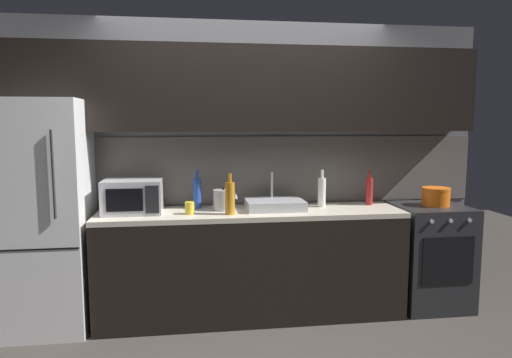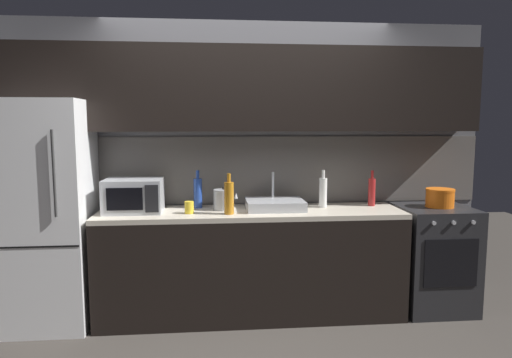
{
  "view_description": "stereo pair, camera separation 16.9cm",
  "coord_description": "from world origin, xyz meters",
  "px_view_note": "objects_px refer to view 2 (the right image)",
  "views": [
    {
      "loc": [
        -0.48,
        -2.85,
        1.62
      ],
      "look_at": [
        0.04,
        0.9,
        1.16
      ],
      "focal_mm": 32.51,
      "sensor_mm": 36.0,
      "label": 1
    },
    {
      "loc": [
        -0.32,
        -2.87,
        1.62
      ],
      "look_at": [
        0.04,
        0.9,
        1.16
      ],
      "focal_mm": 32.51,
      "sensor_mm": 36.0,
      "label": 2
    }
  ],
  "objects_px": {
    "wine_bottle_blue": "(198,192)",
    "cooking_pot": "(440,198)",
    "oven_range": "(433,258)",
    "kettle": "(224,200)",
    "wine_bottle_white": "(323,192)",
    "wine_bottle_amber": "(229,197)",
    "microwave": "(134,196)",
    "mug_yellow": "(189,207)",
    "wine_bottle_red": "(372,191)",
    "refrigerator": "(47,214)"
  },
  "relations": [
    {
      "from": "microwave",
      "to": "wine_bottle_amber",
      "type": "height_order",
      "value": "wine_bottle_amber"
    },
    {
      "from": "refrigerator",
      "to": "wine_bottle_blue",
      "type": "xyz_separation_m",
      "value": [
        1.19,
        0.16,
        0.13
      ]
    },
    {
      "from": "wine_bottle_blue",
      "to": "wine_bottle_amber",
      "type": "height_order",
      "value": "wine_bottle_amber"
    },
    {
      "from": "wine_bottle_blue",
      "to": "cooking_pot",
      "type": "bearing_deg",
      "value": -4.37
    },
    {
      "from": "wine_bottle_red",
      "to": "cooking_pot",
      "type": "xyz_separation_m",
      "value": [
        0.56,
        -0.12,
        -0.05
      ]
    },
    {
      "from": "kettle",
      "to": "oven_range",
      "type": "bearing_deg",
      "value": -1.77
    },
    {
      "from": "kettle",
      "to": "wine_bottle_white",
      "type": "relative_size",
      "value": 0.63
    },
    {
      "from": "oven_range",
      "to": "cooking_pot",
      "type": "bearing_deg",
      "value": 2.21
    },
    {
      "from": "wine_bottle_white",
      "to": "wine_bottle_red",
      "type": "relative_size",
      "value": 1.03
    },
    {
      "from": "wine_bottle_white",
      "to": "mug_yellow",
      "type": "bearing_deg",
      "value": -171.27
    },
    {
      "from": "cooking_pot",
      "to": "wine_bottle_white",
      "type": "bearing_deg",
      "value": 175.04
    },
    {
      "from": "oven_range",
      "to": "kettle",
      "type": "bearing_deg",
      "value": 178.23
    },
    {
      "from": "refrigerator",
      "to": "wine_bottle_white",
      "type": "height_order",
      "value": "refrigerator"
    },
    {
      "from": "oven_range",
      "to": "kettle",
      "type": "distance_m",
      "value": 1.9
    },
    {
      "from": "refrigerator",
      "to": "microwave",
      "type": "relative_size",
      "value": 3.91
    },
    {
      "from": "refrigerator",
      "to": "wine_bottle_blue",
      "type": "relative_size",
      "value": 5.58
    },
    {
      "from": "wine_bottle_amber",
      "to": "cooking_pot",
      "type": "bearing_deg",
      "value": 4.44
    },
    {
      "from": "microwave",
      "to": "wine_bottle_red",
      "type": "bearing_deg",
      "value": 2.82
    },
    {
      "from": "mug_yellow",
      "to": "wine_bottle_white",
      "type": "bearing_deg",
      "value": 8.73
    },
    {
      "from": "microwave",
      "to": "wine_bottle_blue",
      "type": "relative_size",
      "value": 1.43
    },
    {
      "from": "wine_bottle_amber",
      "to": "refrigerator",
      "type": "bearing_deg",
      "value": 174.43
    },
    {
      "from": "microwave",
      "to": "mug_yellow",
      "type": "xyz_separation_m",
      "value": [
        0.45,
        -0.1,
        -0.09
      ]
    },
    {
      "from": "microwave",
      "to": "cooking_pot",
      "type": "distance_m",
      "value": 2.59
    },
    {
      "from": "refrigerator",
      "to": "wine_bottle_white",
      "type": "bearing_deg",
      "value": 2.21
    },
    {
      "from": "oven_range",
      "to": "wine_bottle_white",
      "type": "height_order",
      "value": "wine_bottle_white"
    },
    {
      "from": "wine_bottle_amber",
      "to": "cooking_pot",
      "type": "distance_m",
      "value": 1.83
    },
    {
      "from": "oven_range",
      "to": "kettle",
      "type": "xyz_separation_m",
      "value": [
        -1.82,
        0.06,
        0.53
      ]
    },
    {
      "from": "kettle",
      "to": "wine_bottle_amber",
      "type": "xyz_separation_m",
      "value": [
        0.04,
        -0.2,
        0.05
      ]
    },
    {
      "from": "microwave",
      "to": "wine_bottle_blue",
      "type": "xyz_separation_m",
      "value": [
        0.51,
        0.14,
        -0.0
      ]
    },
    {
      "from": "wine_bottle_red",
      "to": "wine_bottle_amber",
      "type": "distance_m",
      "value": 1.28
    },
    {
      "from": "refrigerator",
      "to": "cooking_pot",
      "type": "bearing_deg",
      "value": 0.0
    },
    {
      "from": "wine_bottle_blue",
      "to": "cooking_pot",
      "type": "xyz_separation_m",
      "value": [
        2.07,
        -0.16,
        -0.05
      ]
    },
    {
      "from": "wine_bottle_red",
      "to": "wine_bottle_amber",
      "type": "height_order",
      "value": "wine_bottle_amber"
    },
    {
      "from": "microwave",
      "to": "mug_yellow",
      "type": "distance_m",
      "value": 0.47
    },
    {
      "from": "oven_range",
      "to": "kettle",
      "type": "height_order",
      "value": "kettle"
    },
    {
      "from": "oven_range",
      "to": "wine_bottle_amber",
      "type": "height_order",
      "value": "wine_bottle_amber"
    },
    {
      "from": "refrigerator",
      "to": "oven_range",
      "type": "bearing_deg",
      "value": -0.02
    },
    {
      "from": "refrigerator",
      "to": "wine_bottle_amber",
      "type": "xyz_separation_m",
      "value": [
        1.45,
        -0.14,
        0.13
      ]
    },
    {
      "from": "wine_bottle_blue",
      "to": "wine_bottle_white",
      "type": "height_order",
      "value": "wine_bottle_blue"
    },
    {
      "from": "kettle",
      "to": "cooking_pot",
      "type": "height_order",
      "value": "kettle"
    },
    {
      "from": "oven_range",
      "to": "refrigerator",
      "type": "bearing_deg",
      "value": 179.98
    },
    {
      "from": "oven_range",
      "to": "cooking_pot",
      "type": "distance_m",
      "value": 0.53
    },
    {
      "from": "kettle",
      "to": "cooking_pot",
      "type": "bearing_deg",
      "value": -1.69
    },
    {
      "from": "microwave",
      "to": "cooking_pot",
      "type": "xyz_separation_m",
      "value": [
        2.58,
        -0.02,
        -0.06
      ]
    },
    {
      "from": "microwave",
      "to": "wine_bottle_amber",
      "type": "xyz_separation_m",
      "value": [
        0.77,
        -0.16,
        -0.0
      ]
    },
    {
      "from": "microwave",
      "to": "oven_range",
      "type": "bearing_deg",
      "value": -0.44
    },
    {
      "from": "refrigerator",
      "to": "wine_bottle_amber",
      "type": "bearing_deg",
      "value": -5.57
    },
    {
      "from": "wine_bottle_blue",
      "to": "wine_bottle_red",
      "type": "distance_m",
      "value": 1.51
    },
    {
      "from": "wine_bottle_red",
      "to": "wine_bottle_amber",
      "type": "xyz_separation_m",
      "value": [
        -1.25,
        -0.26,
        0.01
      ]
    },
    {
      "from": "oven_range",
      "to": "kettle",
      "type": "relative_size",
      "value": 4.42
    }
  ]
}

